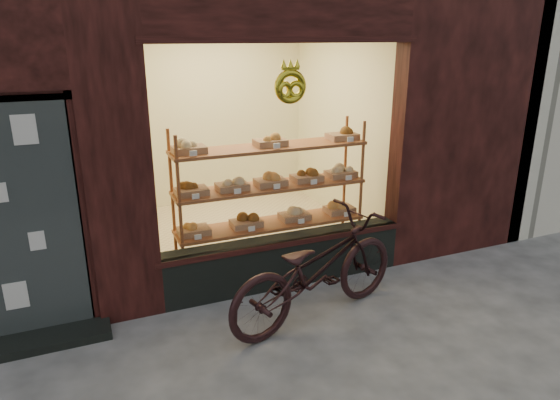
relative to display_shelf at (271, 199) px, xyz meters
name	(u,v)px	position (x,y,z in m)	size (l,w,h in m)	color
display_shelf	(271,199)	(0.00, 0.00, 0.00)	(2.20, 0.45, 1.70)	brown
bicycle	(316,269)	(-0.01, -1.19, -0.33)	(0.69, 1.97, 1.03)	black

